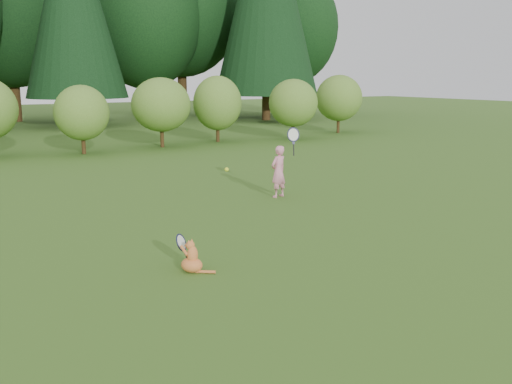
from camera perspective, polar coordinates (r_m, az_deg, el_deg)
ground at (r=8.99m, az=1.52°, el=-5.39°), size 100.00×100.00×0.00m
shrub_row at (r=20.82m, az=-18.08°, el=7.62°), size 28.00×3.00×2.80m
child at (r=12.44m, az=2.31°, el=2.18°), size 0.68×0.46×1.70m
cat at (r=7.83m, az=-6.51°, el=-6.27°), size 0.45×0.69×0.60m
tennis_ball at (r=10.20m, az=-2.95°, el=2.27°), size 0.08×0.08×0.08m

